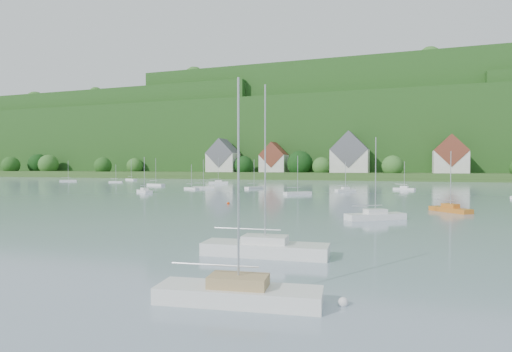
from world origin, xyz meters
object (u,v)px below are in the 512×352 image
at_px(near_sailboat_3, 375,215).
at_px(near_sailboat_5, 450,209).
at_px(near_sailboat_2, 238,292).
at_px(near_sailboat_4, 265,248).

bearing_deg(near_sailboat_3, near_sailboat_5, 17.40).
bearing_deg(near_sailboat_2, near_sailboat_4, 93.81).
xyz_separation_m(near_sailboat_3, near_sailboat_4, (-5.68, -22.02, 0.07)).
height_order(near_sailboat_3, near_sailboat_4, near_sailboat_4).
height_order(near_sailboat_2, near_sailboat_4, near_sailboat_4).
bearing_deg(near_sailboat_5, near_sailboat_3, -78.88).
xyz_separation_m(near_sailboat_2, near_sailboat_4, (-1.91, 9.63, 0.05)).
relative_size(near_sailboat_2, near_sailboat_4, 0.86).
relative_size(near_sailboat_4, near_sailboat_5, 1.44).
distance_m(near_sailboat_3, near_sailboat_5, 14.01).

